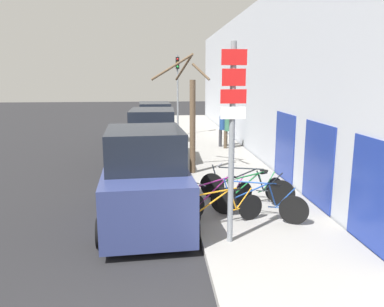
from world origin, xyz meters
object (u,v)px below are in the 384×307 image
at_px(bicycle_1, 258,203).
at_px(traffic_light, 178,84).
at_px(street_tree, 191,118).
at_px(bicycle_3, 251,192).
at_px(pedestrian_near, 229,127).
at_px(bicycle_0, 221,210).
at_px(parked_car_2, 155,125).
at_px(pedestrian_far, 223,126).
at_px(signpost, 232,136).
at_px(bicycle_4, 246,187).
at_px(parked_car_1, 153,140).
at_px(bicycle_2, 220,198).
at_px(parked_car_0, 145,180).

relative_size(bicycle_1, traffic_light, 0.46).
bearing_deg(traffic_light, street_tree, -89.95).
xyz_separation_m(bicycle_1, bicycle_3, (0.09, 0.97, -0.02)).
bearing_deg(pedestrian_near, bicycle_0, 71.07).
distance_m(bicycle_1, parked_car_2, 11.64).
relative_size(pedestrian_far, street_tree, 0.41).
xyz_separation_m(signpost, pedestrian_near, (1.85, 10.08, -1.19)).
xyz_separation_m(bicycle_1, traffic_light, (-1.18, 13.10, 2.49)).
xyz_separation_m(signpost, traffic_light, (-0.31, 14.24, 0.71)).
bearing_deg(signpost, bicycle_4, 69.81).
bearing_deg(parked_car_1, street_tree, -50.23).
relative_size(parked_car_1, street_tree, 1.12).
bearing_deg(parked_car_2, bicycle_2, -84.01).
xyz_separation_m(bicycle_1, bicycle_2, (-0.82, 0.46, -0.01)).
relative_size(parked_car_2, street_tree, 1.13).
bearing_deg(bicycle_2, pedestrian_near, -45.46).
bearing_deg(bicycle_1, street_tree, 42.13).
relative_size(signpost, traffic_light, 0.88).
height_order(parked_car_1, pedestrian_near, parked_car_1).
bearing_deg(parked_car_2, signpost, -85.32).
bearing_deg(signpost, bicycle_0, 93.72).
height_order(pedestrian_near, pedestrian_far, pedestrian_near).
bearing_deg(bicycle_1, bicycle_2, 88.73).
height_order(parked_car_0, parked_car_1, parked_car_0).
bearing_deg(bicycle_1, signpost, 170.30).
bearing_deg(signpost, bicycle_1, 52.68).
height_order(bicycle_0, parked_car_2, parked_car_2).
distance_m(parked_car_2, street_tree, 7.04).
relative_size(signpost, bicycle_3, 1.96).
bearing_deg(bicycle_2, bicycle_3, -94.30).
height_order(bicycle_2, pedestrian_far, pedestrian_far).
bearing_deg(bicycle_0, parked_car_1, -5.39).
xyz_separation_m(bicycle_2, parked_car_0, (-1.79, -0.02, 0.51)).
distance_m(pedestrian_near, traffic_light, 5.06).
xyz_separation_m(bicycle_2, street_tree, (-0.35, 4.08, 1.54)).
relative_size(bicycle_4, traffic_light, 0.52).
relative_size(bicycle_3, bicycle_4, 0.87).
xyz_separation_m(parked_car_2, pedestrian_near, (3.45, -2.43, 0.15)).
distance_m(parked_car_0, pedestrian_far, 9.64).
xyz_separation_m(pedestrian_near, street_tree, (-2.15, -4.40, 0.94)).
relative_size(bicycle_0, pedestrian_far, 1.25).
bearing_deg(bicycle_3, traffic_light, -22.41).
relative_size(signpost, bicycle_0, 1.88).
xyz_separation_m(bicycle_4, traffic_light, (-1.19, 11.85, 2.47)).
bearing_deg(traffic_light, bicycle_1, -84.85).
height_order(parked_car_2, pedestrian_near, parked_car_2).
relative_size(bicycle_0, pedestrian_near, 1.23).
xyz_separation_m(bicycle_4, parked_car_1, (-2.52, 4.97, 0.46)).
xyz_separation_m(bicycle_0, pedestrian_far, (1.74, 9.74, 0.61)).
relative_size(parked_car_0, traffic_light, 0.95).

